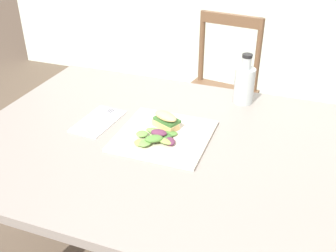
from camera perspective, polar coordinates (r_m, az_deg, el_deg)
The scene contains 8 objects.
dining_table at distance 1.34m, azimuth 0.29°, elevation -6.48°, with size 1.33×0.93×0.74m.
chair_wooden_far at distance 2.27m, azimuth 7.20°, elevation 4.67°, with size 0.45×0.45×0.87m.
plate_lunch at distance 1.29m, azimuth -0.61°, elevation -1.42°, with size 0.30×0.30×0.01m, color beige.
sandwich_half_front at distance 1.31m, azimuth -0.31°, elevation 0.88°, with size 0.10×0.09×0.06m.
salad_mixed_greens at distance 1.25m, azimuth -1.61°, elevation -1.58°, with size 0.15×0.14×0.03m.
napkin_folded at distance 1.40m, azimuth -10.11°, elevation 0.70°, with size 0.11×0.20×0.00m, color white.
fork_on_napkin at distance 1.41m, azimuth -9.71°, elevation 1.13°, with size 0.04×0.19×0.00m.
bottle_cold_brew at distance 1.52m, azimuth 11.01°, elevation 5.69°, with size 0.08×0.08×0.19m.
Camera 1 is at (0.45, -1.10, 1.43)m, focal length 41.94 mm.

